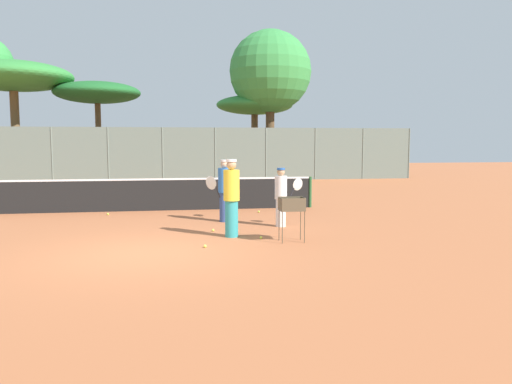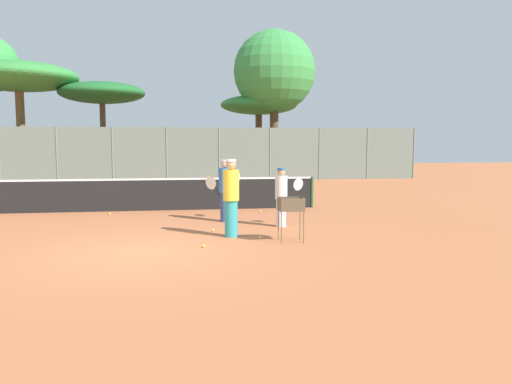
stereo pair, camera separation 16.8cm
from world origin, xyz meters
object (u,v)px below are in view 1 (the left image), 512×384
at_px(player_yellow_shirt, 231,197).
at_px(parked_car, 76,167).
at_px(player_white_outfit, 281,196).
at_px(player_red_cap, 225,190).
at_px(tennis_net, 155,194).
at_px(ball_cart, 291,208).

distance_m(player_yellow_shirt, parked_car, 22.49).
xyz_separation_m(player_white_outfit, player_red_cap, (-1.41, 1.07, 0.10)).
height_order(player_white_outfit, parked_car, parked_car).
relative_size(tennis_net, player_red_cap, 6.05).
relative_size(player_white_outfit, parked_car, 0.38).
bearing_deg(tennis_net, player_yellow_shirt, -68.05).
xyz_separation_m(tennis_net, parked_car, (-5.48, 16.30, 0.10)).
relative_size(player_white_outfit, player_red_cap, 0.89).
xyz_separation_m(player_red_cap, ball_cart, (1.20, -3.12, -0.14)).
xyz_separation_m(tennis_net, player_white_outfit, (3.47, -3.67, 0.26)).
distance_m(player_white_outfit, parked_car, 21.89).
bearing_deg(parked_car, player_red_cap, -68.26).
distance_m(player_white_outfit, player_yellow_shirt, 1.94).
bearing_deg(tennis_net, player_red_cap, -51.63).
bearing_deg(player_red_cap, ball_cart, -114.87).
relative_size(player_red_cap, player_yellow_shirt, 0.95).
bearing_deg(player_red_cap, tennis_net, 82.52).
height_order(player_white_outfit, player_yellow_shirt, player_yellow_shirt).
height_order(player_white_outfit, player_red_cap, player_red_cap).
bearing_deg(parked_car, tennis_net, -71.42).
distance_m(player_red_cap, ball_cart, 3.34).
distance_m(player_yellow_shirt, ball_cart, 1.52).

